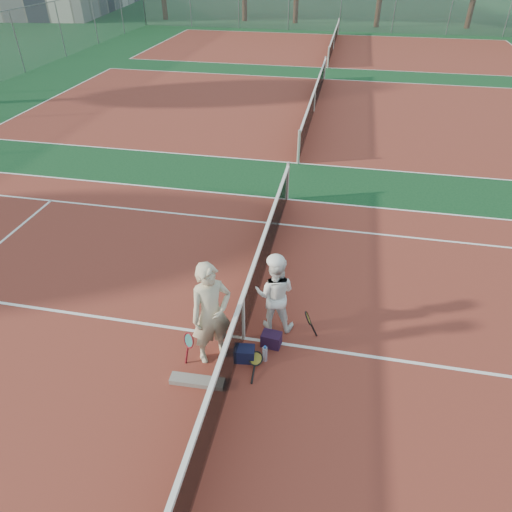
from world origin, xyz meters
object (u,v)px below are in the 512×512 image
at_px(racket_red, 190,347).
at_px(sports_bag_purple, 271,339).
at_px(player_b, 275,294).
at_px(player_a, 211,314).
at_px(racket_black_held, 308,325).
at_px(water_bottle, 265,354).
at_px(racket_spare, 256,360).
at_px(net_main, 243,317).
at_px(sports_bag_navy, 244,354).

height_order(racket_red, sports_bag_purple, racket_red).
bearing_deg(player_b, player_a, 45.77).
relative_size(racket_black_held, water_bottle, 1.88).
bearing_deg(racket_red, player_b, -16.19).
xyz_separation_m(player_b, racket_spare, (-0.15, -0.98, -0.69)).
bearing_deg(water_bottle, net_main, 136.94).
bearing_deg(racket_red, player_a, -33.00).
relative_size(player_a, racket_black_held, 3.43).
bearing_deg(water_bottle, sports_bag_purple, 82.66).
bearing_deg(net_main, sports_bag_purple, -7.30).
relative_size(player_b, sports_bag_purple, 4.50).
bearing_deg(player_a, player_b, 7.45).
bearing_deg(racket_black_held, racket_spare, 33.55).
bearing_deg(water_bottle, sports_bag_navy, -171.38).
bearing_deg(sports_bag_navy, player_a, -178.77).
xyz_separation_m(player_a, water_bottle, (0.88, 0.06, -0.82)).
relative_size(player_b, sports_bag_navy, 4.38).
bearing_deg(net_main, racket_black_held, 14.15).
xyz_separation_m(player_a, racket_red, (-0.37, -0.17, -0.67)).
bearing_deg(water_bottle, racket_spare, -145.21).
bearing_deg(racket_black_held, player_a, 14.48).
xyz_separation_m(racket_red, racket_spare, (1.12, 0.14, -0.22)).
bearing_deg(racket_black_held, net_main, 1.45).
height_order(sports_bag_navy, sports_bag_purple, same).
relative_size(net_main, racket_spare, 18.50).
bearing_deg(player_b, sports_bag_navy, 68.14).
height_order(player_a, player_b, player_a).
height_order(racket_red, water_bottle, racket_red).
distance_m(racket_spare, sports_bag_purple, 0.51).
relative_size(player_a, racket_spare, 3.26).
xyz_separation_m(racket_red, sports_bag_purple, (1.30, 0.61, -0.16)).
xyz_separation_m(racket_black_held, water_bottle, (-0.64, -0.72, -0.13)).
relative_size(player_a, racket_red, 3.29).
relative_size(player_b, racket_red, 2.59).
height_order(racket_black_held, sports_bag_purple, racket_black_held).
distance_m(sports_bag_purple, water_bottle, 0.38).
xyz_separation_m(net_main, racket_spare, (0.33, -0.54, -0.43)).
height_order(player_a, racket_red, player_a).
bearing_deg(player_a, water_bottle, -35.14).
distance_m(sports_bag_navy, water_bottle, 0.35).
bearing_deg(sports_bag_navy, water_bottle, 8.62).
distance_m(player_a, racket_red, 0.79).
relative_size(racket_red, sports_bag_purple, 1.74).
bearing_deg(racket_spare, racket_black_held, -45.95).
bearing_deg(sports_bag_navy, racket_spare, -11.46).
relative_size(player_b, racket_black_held, 2.71).
height_order(racket_spare, water_bottle, water_bottle).
height_order(net_main, racket_red, net_main).
height_order(sports_bag_navy, water_bottle, water_bottle).
distance_m(net_main, player_b, 0.70).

